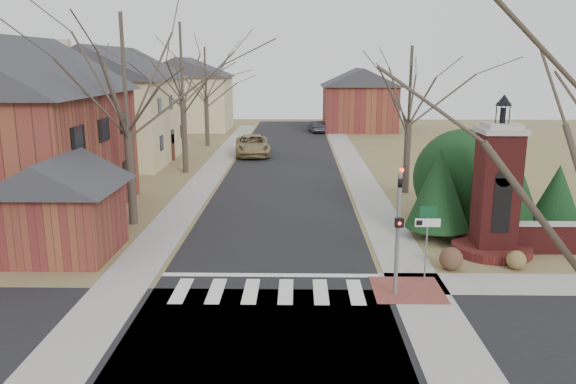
{
  "coord_description": "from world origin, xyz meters",
  "views": [
    {
      "loc": [
        1.0,
        -17.15,
        7.7
      ],
      "look_at": [
        0.58,
        6.0,
        2.31
      ],
      "focal_mm": 35.0,
      "sensor_mm": 36.0,
      "label": 1
    }
  ],
  "objects_px": {
    "traffic_signal_pole": "(398,222)",
    "brick_gate_monument": "(495,202)",
    "pickup_truck": "(253,145)",
    "sign_post": "(427,228)",
    "distant_car": "(317,127)"
  },
  "relations": [
    {
      "from": "distant_car",
      "to": "sign_post",
      "type": "bearing_deg",
      "value": 84.67
    },
    {
      "from": "sign_post",
      "to": "distant_car",
      "type": "bearing_deg",
      "value": 93.33
    },
    {
      "from": "sign_post",
      "to": "pickup_truck",
      "type": "height_order",
      "value": "sign_post"
    },
    {
      "from": "traffic_signal_pole",
      "to": "brick_gate_monument",
      "type": "bearing_deg",
      "value": 43.24
    },
    {
      "from": "traffic_signal_pole",
      "to": "pickup_truck",
      "type": "bearing_deg",
      "value": 103.81
    },
    {
      "from": "traffic_signal_pole",
      "to": "brick_gate_monument",
      "type": "height_order",
      "value": "brick_gate_monument"
    },
    {
      "from": "brick_gate_monument",
      "to": "pickup_truck",
      "type": "xyz_separation_m",
      "value": [
        -11.83,
        24.58,
        -1.32
      ]
    },
    {
      "from": "distant_car",
      "to": "traffic_signal_pole",
      "type": "bearing_deg",
      "value": 82.92
    },
    {
      "from": "traffic_signal_pole",
      "to": "sign_post",
      "type": "relative_size",
      "value": 1.64
    },
    {
      "from": "brick_gate_monument",
      "to": "distant_car",
      "type": "bearing_deg",
      "value": 98.35
    },
    {
      "from": "pickup_truck",
      "to": "distant_car",
      "type": "relative_size",
      "value": 1.56
    },
    {
      "from": "brick_gate_monument",
      "to": "distant_car",
      "type": "height_order",
      "value": "brick_gate_monument"
    },
    {
      "from": "sign_post",
      "to": "brick_gate_monument",
      "type": "relative_size",
      "value": 0.42
    },
    {
      "from": "pickup_truck",
      "to": "sign_post",
      "type": "bearing_deg",
      "value": -78.74
    },
    {
      "from": "traffic_signal_pole",
      "to": "pickup_truck",
      "type": "xyz_separation_m",
      "value": [
        -7.13,
        29.0,
        -1.74
      ]
    }
  ]
}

